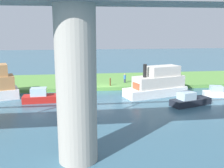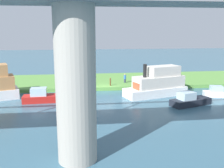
{
  "view_description": "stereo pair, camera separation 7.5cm",
  "coord_description": "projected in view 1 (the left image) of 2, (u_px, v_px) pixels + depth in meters",
  "views": [
    {
      "loc": [
        3.73,
        35.5,
        8.4
      ],
      "look_at": [
        -0.26,
        5.0,
        2.0
      ],
      "focal_mm": 41.82,
      "sensor_mm": 36.0,
      "label": 1
    },
    {
      "loc": [
        3.66,
        35.5,
        8.4
      ],
      "look_at": [
        -0.26,
        5.0,
        2.0
      ],
      "focal_mm": 41.82,
      "sensor_mm": 36.0,
      "label": 2
    }
  ],
  "objects": [
    {
      "name": "ground_plane",
      "position": [
        106.0,
        91.0,
        36.64
      ],
      "size": [
        160.0,
        160.0,
        0.0
      ],
      "primitive_type": "plane",
      "color": "#386075"
    },
    {
      "name": "grassy_bank",
      "position": [
        102.0,
        81.0,
        42.42
      ],
      "size": [
        80.0,
        12.0,
        0.5
      ],
      "primitive_type": "cube",
      "color": "#5B9342",
      "rests_on": "ground"
    },
    {
      "name": "bridge_pylon",
      "position": [
        76.0,
        86.0,
        16.22
      ],
      "size": [
        2.54,
        2.54,
        9.92
      ],
      "primitive_type": "cylinder",
      "color": "#9E998E",
      "rests_on": "ground"
    },
    {
      "name": "person_on_bank",
      "position": [
        125.0,
        78.0,
        39.69
      ],
      "size": [
        0.51,
        0.51,
        1.39
      ],
      "color": "#2D334C",
      "rests_on": "grassy_bank"
    },
    {
      "name": "mooring_post",
      "position": [
        110.0,
        82.0,
        37.59
      ],
      "size": [
        0.2,
        0.2,
        1.09
      ],
      "primitive_type": "cylinder",
      "color": "brown",
      "rests_on": "grassy_bank"
    },
    {
      "name": "skiff_small",
      "position": [
        43.0,
        97.0,
        30.96
      ],
      "size": [
        5.15,
        2.02,
        1.69
      ],
      "color": "red",
      "rests_on": "ground"
    },
    {
      "name": "pontoon_yellow",
      "position": [
        157.0,
        84.0,
        33.76
      ],
      "size": [
        8.68,
        5.01,
        4.21
      ],
      "color": "white",
      "rests_on": "ground"
    },
    {
      "name": "motorboat_white",
      "position": [
        189.0,
        100.0,
        29.53
      ],
      "size": [
        5.08,
        3.17,
        1.6
      ],
      "color": "#1E232D",
      "rests_on": "ground"
    },
    {
      "name": "motorboat_red",
      "position": [
        219.0,
        93.0,
        33.43
      ],
      "size": [
        4.4,
        2.42,
        1.39
      ],
      "color": "white",
      "rests_on": "ground"
    }
  ]
}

